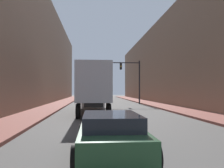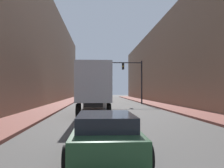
% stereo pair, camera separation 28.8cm
% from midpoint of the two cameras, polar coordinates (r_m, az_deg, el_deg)
% --- Properties ---
extents(sidewalk_right, '(2.68, 80.00, 0.15)m').
position_cam_midpoint_polar(sidewalk_right, '(32.25, 10.74, -4.66)').
color(sidewalk_right, brown).
rests_on(sidewalk_right, ground).
extents(sidewalk_left, '(2.68, 80.00, 0.15)m').
position_cam_midpoint_polar(sidewalk_left, '(31.58, -11.85, -4.72)').
color(sidewalk_left, brown).
rests_on(sidewalk_left, ground).
extents(building_right, '(6.00, 80.00, 12.01)m').
position_cam_midpoint_polar(building_right, '(33.78, 17.87, 5.61)').
color(building_right, '#846B56').
rests_on(building_right, ground).
extents(building_left, '(6.00, 80.00, 14.46)m').
position_cam_midpoint_polar(building_left, '(32.87, -19.36, 7.97)').
color(building_left, '#846B56').
rests_on(building_left, ground).
extents(semi_truck, '(2.40, 12.73, 3.82)m').
position_cam_midpoint_polar(semi_truck, '(21.97, -3.70, -0.74)').
color(semi_truck, '#B2B7C1').
rests_on(semi_truck, ground).
extents(sedan_car, '(2.08, 4.80, 1.21)m').
position_cam_midpoint_polar(sedan_car, '(7.70, -0.44, -11.22)').
color(sedan_car, '#234C2D').
rests_on(sedan_car, ground).
extents(traffic_signal_gantry, '(7.93, 0.35, 6.04)m').
position_cam_midpoint_polar(traffic_signal_gantry, '(34.84, 3.78, 2.46)').
color(traffic_signal_gantry, black).
rests_on(traffic_signal_gantry, ground).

